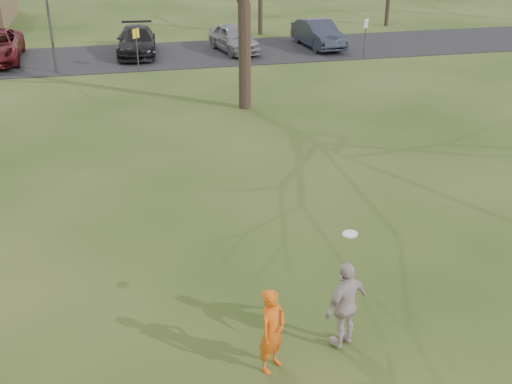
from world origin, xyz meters
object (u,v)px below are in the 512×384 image
player_defender (272,331)px  catching_play (346,304)px  car_4 (234,38)px  car_3 (136,41)px  car_5 (318,34)px

player_defender → catching_play: (1.51, 0.32, 0.11)m
player_defender → car_4: player_defender is taller
player_defender → car_3: (-1.23, 25.78, -0.08)m
catching_play → car_4: bearing=84.0°
car_3 → car_5: car_5 is taller
car_5 → player_defender: bearing=-116.5°
player_defender → car_3: 25.81m
player_defender → car_3: bearing=52.8°
car_4 → catching_play: catching_play is taller
player_defender → car_4: 25.68m
catching_play → player_defender: bearing=-167.9°
car_4 → car_5: bearing=-12.1°
car_3 → catching_play: (2.73, -25.46, 0.19)m
car_4 → car_5: car_5 is taller
player_defender → car_5: 26.93m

